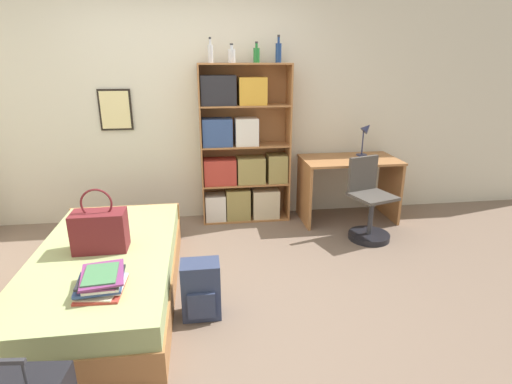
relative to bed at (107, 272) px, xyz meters
The scene contains 14 objects.
ground_plane 0.68m from the bed, ahead, with size 14.00×14.00×0.00m, color #756051.
wall_back 2.08m from the bed, 68.47° to the left, with size 10.00×0.09×2.60m.
bed is the anchor object (origin of this frame).
handbag 0.36m from the bed, 133.75° to the left, with size 0.40×0.21×0.50m.
book_stack_on_bed 0.65m from the bed, 78.50° to the right, with size 0.34×0.39×0.12m.
bookcase 1.98m from the bed, 49.48° to the left, with size 1.00×0.29×1.77m.
bottle_green 2.39m from the bed, 57.21° to the left, with size 0.06×0.06×0.25m.
bottle_brown 2.47m from the bed, 51.34° to the left, with size 0.08×0.08×0.19m.
bottle_clear 2.62m from the bed, 46.10° to the left, with size 0.07×0.07×0.21m.
bottle_blue 2.77m from the bed, 41.58° to the left, with size 0.06×0.06×0.28m.
desk 2.79m from the bed, 27.42° to the left, with size 1.08×0.62×0.73m.
desk_lamp 3.12m from the bed, 27.58° to the left, with size 0.17×0.12×0.40m.
desk_chair 2.60m from the bed, 16.47° to the left, with size 0.49×0.49×0.85m.
backpack 0.84m from the bed, 27.84° to the right, with size 0.28×0.23×0.43m.
Camera 1 is at (0.15, -2.93, 1.81)m, focal length 28.00 mm.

